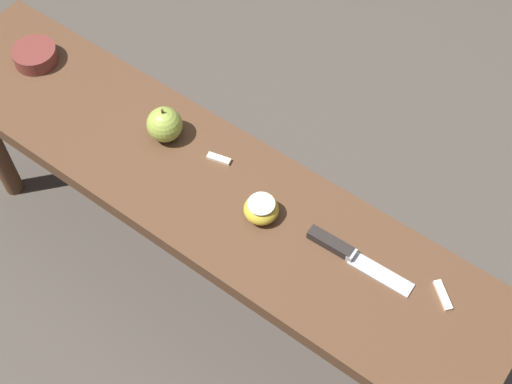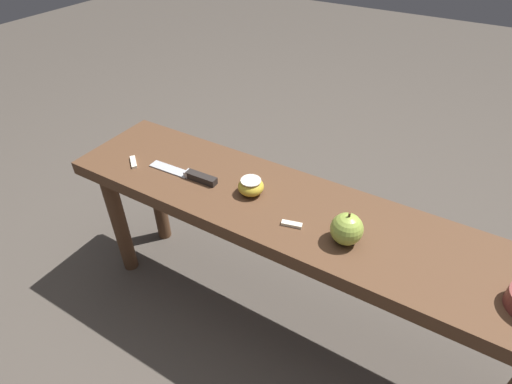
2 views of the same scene
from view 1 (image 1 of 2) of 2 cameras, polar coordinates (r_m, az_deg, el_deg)
The scene contains 8 objects.
ground_plane at distance 1.88m, azimuth -3.68°, elevation -7.26°, with size 8.00×8.00×0.00m, color #4C443D.
wooden_bench at distance 1.52m, azimuth -4.50°, elevation -0.38°, with size 1.39×0.31×0.48m.
knife at distance 1.37m, azimuth 7.08°, elevation -4.73°, with size 0.22×0.04×0.02m.
apple_whole at distance 1.51m, azimuth -7.33°, elevation 5.38°, with size 0.08×0.08×0.09m.
apple_cut at distance 1.39m, azimuth 0.42°, elevation -1.38°, with size 0.07×0.07×0.04m.
apple_slice_near_knife at distance 1.49m, azimuth -2.99°, elevation 2.68°, with size 0.05×0.03×0.01m.
apple_slice_center at distance 1.37m, azimuth 14.72°, elevation -7.99°, with size 0.06×0.05×0.01m.
bowl at distance 1.73m, azimuth -17.26°, elevation 10.41°, with size 0.10×0.10×0.04m.
Camera 1 is at (-0.59, 0.60, 1.68)m, focal length 50.00 mm.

